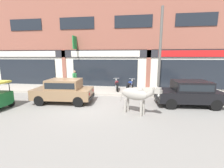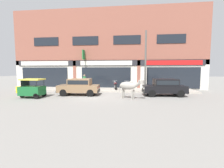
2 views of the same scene
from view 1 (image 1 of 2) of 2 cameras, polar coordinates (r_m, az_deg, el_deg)
ground_plane at (r=8.99m, az=-8.86°, el=-7.95°), size 90.00×90.00×0.00m
sidewalk at (r=12.38m, az=-3.99°, el=-2.36°), size 19.00×2.91×0.15m
shop_building at (r=13.86m, az=-2.69°, el=17.47°), size 23.00×1.40×9.45m
cow at (r=7.36m, az=9.26°, el=-3.96°), size 1.96×1.24×1.61m
car_0 at (r=9.63m, az=-17.90°, el=-2.08°), size 3.68×1.79×1.46m
car_1 at (r=9.66m, az=27.34°, el=-2.71°), size 3.68×1.78×1.46m
motorcycle_0 at (r=12.05m, az=1.81°, el=-0.45°), size 0.59×1.80×0.88m
motorcycle_1 at (r=11.89m, az=6.84°, el=-0.67°), size 0.68×1.78×0.88m
pedestrian at (r=12.01m, az=-14.02°, el=2.10°), size 0.32×0.50×1.60m
utility_pole at (r=10.80m, az=17.82°, el=11.35°), size 0.18×0.18×5.85m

